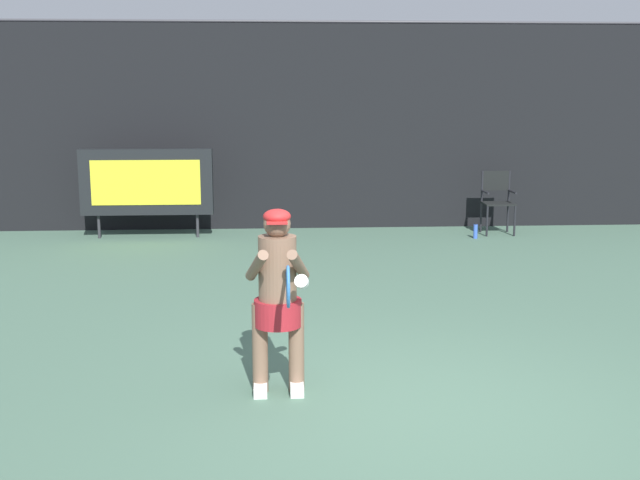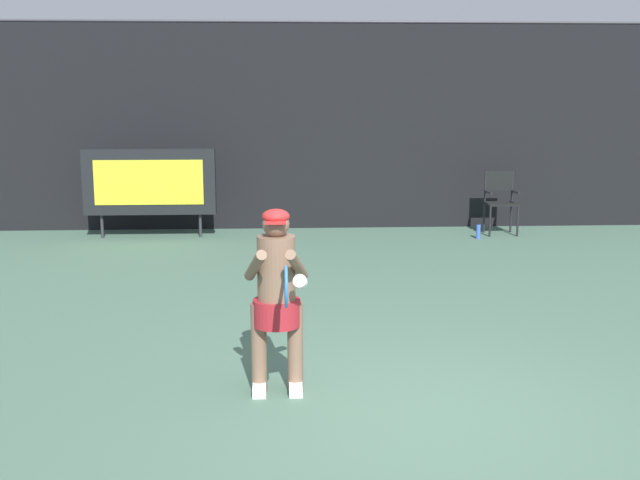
% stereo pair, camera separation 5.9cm
% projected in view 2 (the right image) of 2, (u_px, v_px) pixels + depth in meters
% --- Properties ---
extents(ground, '(18.00, 22.00, 0.03)m').
position_uv_depth(ground, '(417.00, 424.00, 6.00)').
color(ground, '#496A57').
extents(backdrop_screen, '(18.00, 0.12, 3.66)m').
position_uv_depth(backdrop_screen, '(335.00, 127.00, 14.19)').
color(backdrop_screen, black).
rests_on(backdrop_screen, ground).
extents(scoreboard, '(2.20, 0.21, 1.50)m').
position_uv_depth(scoreboard, '(150.00, 182.00, 13.34)').
color(scoreboard, black).
rests_on(scoreboard, ground).
extents(umpire_chair, '(0.52, 0.44, 1.08)m').
position_uv_depth(umpire_chair, '(500.00, 198.00, 13.76)').
color(umpire_chair, black).
rests_on(umpire_chair, ground).
extents(water_bottle, '(0.07, 0.07, 0.27)m').
position_uv_depth(water_bottle, '(478.00, 231.00, 13.39)').
color(water_bottle, blue).
rests_on(water_bottle, ground).
extents(tennis_player, '(0.53, 0.61, 1.53)m').
position_uv_depth(tennis_player, '(277.00, 292.00, 6.48)').
color(tennis_player, white).
rests_on(tennis_player, ground).
extents(tennis_racket, '(0.03, 0.60, 0.31)m').
position_uv_depth(tennis_racket, '(286.00, 286.00, 5.81)').
color(tennis_racket, black).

